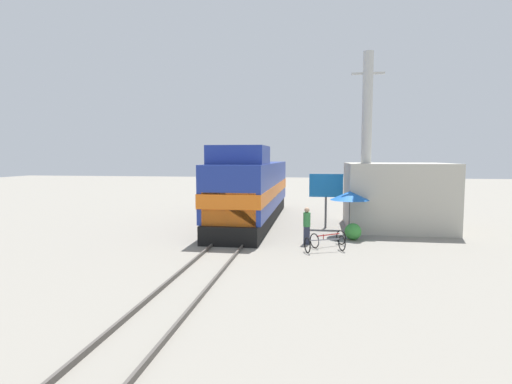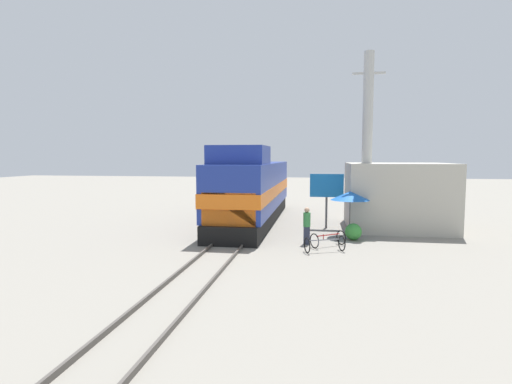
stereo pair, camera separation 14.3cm
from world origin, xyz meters
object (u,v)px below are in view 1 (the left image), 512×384
at_px(bicycle, 328,239).
at_px(person_bystander, 307,224).
at_px(locomotive, 252,191).
at_px(billboard_sign, 326,189).
at_px(vendor_umbrella, 350,196).
at_px(utility_pole, 366,142).
at_px(bicycle_spare, 325,244).

bearing_deg(bicycle, person_bystander, -145.06).
height_order(locomotive, billboard_sign, locomotive).
distance_m(vendor_umbrella, billboard_sign, 2.61).
relative_size(billboard_sign, person_bystander, 1.79).
xyz_separation_m(vendor_umbrella, billboard_sign, (-1.17, 2.33, 0.18)).
bearing_deg(person_bystander, bicycle, -18.08).
relative_size(billboard_sign, bicycle, 1.87).
relative_size(utility_pole, bicycle_spare, 5.49).
distance_m(utility_pole, person_bystander, 6.76).
bearing_deg(utility_pole, bicycle_spare, -112.02).
xyz_separation_m(utility_pole, bicycle, (-2.19, -4.71, -4.67)).
bearing_deg(bicycle_spare, bicycle, 148.50).
xyz_separation_m(bicycle, bicycle_spare, (-0.17, -1.13, 0.00)).
xyz_separation_m(person_bystander, bicycle, (1.00, -0.33, -0.61)).
xyz_separation_m(vendor_umbrella, bicycle, (-1.16, -2.60, -1.79)).
relative_size(utility_pole, person_bystander, 5.63).
bearing_deg(locomotive, utility_pole, -12.84).
xyz_separation_m(locomotive, bicycle, (4.60, -6.25, -1.67)).
height_order(locomotive, person_bystander, locomotive).
distance_m(billboard_sign, bicycle, 5.31).
relative_size(person_bystander, bicycle_spare, 0.97).
relative_size(billboard_sign, bicycle_spare, 1.74).
xyz_separation_m(locomotive, person_bystander, (3.61, -5.93, -1.05)).
bearing_deg(bicycle_spare, person_bystander, -173.45).
distance_m(locomotive, utility_pole, 7.59).
height_order(vendor_umbrella, bicycle, vendor_umbrella).
bearing_deg(bicycle, vendor_umbrella, 118.94).
distance_m(billboard_sign, person_bystander, 4.90).
distance_m(utility_pole, bicycle_spare, 7.84).
xyz_separation_m(utility_pole, vendor_umbrella, (-1.03, -2.10, -2.88)).
height_order(billboard_sign, bicycle_spare, billboard_sign).
bearing_deg(billboard_sign, bicycle, -89.91).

